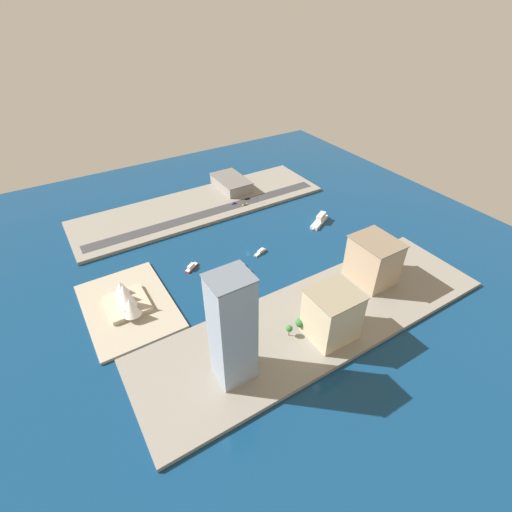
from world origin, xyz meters
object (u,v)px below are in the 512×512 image
(opera_landmark, at_px, (126,298))
(tugboat_red, at_px, (191,267))
(catamaran_blue, at_px, (243,271))
(apartment_midrise_tan, at_px, (373,260))
(taxi_yellow_cab, at_px, (245,204))
(office_block_beige, at_px, (332,314))
(traffic_light_waterfront, at_px, (257,199))
(ferry_white_commuter, at_px, (320,220))
(carpark_squat_concrete, at_px, (231,183))
(yacht_sleek_gray, at_px, (260,252))
(suv_black, at_px, (247,198))
(hatchback_blue, at_px, (234,203))
(tower_tall_glass, at_px, (232,330))

(opera_landmark, bearing_deg, tugboat_red, -71.34)
(catamaran_blue, relative_size, apartment_midrise_tan, 0.57)
(catamaran_blue, bearing_deg, opera_landmark, 85.44)
(taxi_yellow_cab, bearing_deg, office_block_beige, 167.21)
(tugboat_red, relative_size, traffic_light_waterfront, 2.03)
(ferry_white_commuter, bearing_deg, carpark_squat_concrete, 20.02)
(yacht_sleek_gray, distance_m, opera_landmark, 108.46)
(catamaran_blue, xyz_separation_m, carpark_squat_concrete, (124.52, -58.63, 6.37))
(yacht_sleek_gray, distance_m, suv_black, 87.01)
(hatchback_blue, xyz_separation_m, traffic_light_waterfront, (-10.39, -20.22, 3.48))
(carpark_squat_concrete, height_order, traffic_light_waterfront, carpark_squat_concrete)
(office_block_beige, bearing_deg, opera_landmark, 47.79)
(tugboat_red, bearing_deg, catamaran_blue, -128.90)
(catamaran_blue, relative_size, ferry_white_commuter, 0.70)
(carpark_squat_concrete, xyz_separation_m, taxi_yellow_cab, (-39.97, 7.23, -4.40))
(catamaran_blue, height_order, suv_black, catamaran_blue)
(tower_tall_glass, bearing_deg, tugboat_red, -10.49)
(suv_black, bearing_deg, apartment_midrise_tan, -174.85)
(office_block_beige, relative_size, opera_landmark, 0.90)
(apartment_midrise_tan, distance_m, opera_landmark, 169.01)
(yacht_sleek_gray, height_order, hatchback_blue, hatchback_blue)
(catamaran_blue, relative_size, hatchback_blue, 3.76)
(tower_tall_glass, distance_m, suv_black, 204.32)
(catamaran_blue, bearing_deg, traffic_light_waterfront, -37.91)
(catamaran_blue, xyz_separation_m, tugboat_red, (24.59, 30.47, -0.22))
(taxi_yellow_cab, bearing_deg, ferry_white_commuter, -143.78)
(ferry_white_commuter, bearing_deg, tugboat_red, 90.35)
(suv_black, height_order, traffic_light_waterfront, traffic_light_waterfront)
(tower_tall_glass, relative_size, apartment_midrise_tan, 2.07)
(tugboat_red, bearing_deg, opera_landmark, 108.66)
(apartment_midrise_tan, bearing_deg, catamaran_blue, 51.99)
(yacht_sleek_gray, xyz_separation_m, opera_landmark, (-7.29, 107.90, 8.21))
(tugboat_red, xyz_separation_m, taxi_yellow_cab, (59.96, -81.88, 2.20))
(apartment_midrise_tan, distance_m, hatchback_blue, 152.83)
(apartment_midrise_tan, relative_size, hatchback_blue, 6.57)
(apartment_midrise_tan, bearing_deg, ferry_white_commuter, -14.99)
(yacht_sleek_gray, height_order, ferry_white_commuter, ferry_white_commuter)
(opera_landmark, bearing_deg, tower_tall_glass, -157.51)
(carpark_squat_concrete, xyz_separation_m, suv_black, (-30.87, -0.55, -4.29))
(ferry_white_commuter, distance_m, tower_tall_glass, 179.54)
(apartment_midrise_tan, bearing_deg, carpark_squat_concrete, 4.45)
(office_block_beige, xyz_separation_m, hatchback_blue, (173.88, -29.88, -15.50))
(office_block_beige, xyz_separation_m, tower_tall_glass, (5.19, 62.88, 17.90))
(ferry_white_commuter, relative_size, carpark_squat_concrete, 0.59)
(catamaran_blue, relative_size, tugboat_red, 1.43)
(apartment_midrise_tan, relative_size, taxi_yellow_cab, 6.77)
(carpark_squat_concrete, bearing_deg, taxi_yellow_cab, 169.75)
(suv_black, bearing_deg, tower_tall_glass, 147.49)
(hatchback_blue, bearing_deg, tugboat_red, 132.45)
(suv_black, bearing_deg, opera_landmark, 121.36)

